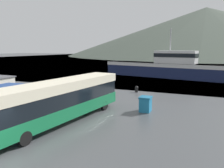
# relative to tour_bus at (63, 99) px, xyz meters

# --- Properties ---
(water_surface) EXTENTS (240.00, 240.00, 0.00)m
(water_surface) POSITION_rel_tour_bus_xyz_m (0.68, 134.43, -1.85)
(water_surface) COLOR #3D5160
(water_surface) RESTS_ON ground
(hill_backdrop) EXTENTS (228.81, 228.81, 39.50)m
(hill_backdrop) POSITION_rel_tour_bus_xyz_m (7.36, 190.65, 17.90)
(hill_backdrop) COLOR #424C42
(hill_backdrop) RESTS_ON ground
(tour_bus) EXTENTS (3.90, 12.92, 3.28)m
(tour_bus) POSITION_rel_tour_bus_xyz_m (0.00, 0.00, 0.00)
(tour_bus) COLOR #146B3D
(tour_bus) RESTS_ON ground
(delivery_van) EXTENTS (2.39, 5.71, 2.56)m
(delivery_van) POSITION_rel_tour_bus_xyz_m (-5.76, -0.36, -0.50)
(delivery_van) COLOR navy
(delivery_van) RESTS_ON ground
(fishing_boat) EXTENTS (24.92, 8.52, 9.57)m
(fishing_boat) POSITION_rel_tour_bus_xyz_m (2.62, 30.63, 0.22)
(fishing_boat) COLOR #19234C
(fishing_boat) RESTS_ON water_surface
(storage_bin) EXTENTS (1.05, 1.20, 1.40)m
(storage_bin) POSITION_rel_tour_bus_xyz_m (5.28, 5.28, -1.14)
(storage_bin) COLOR teal
(storage_bin) RESTS_ON ground
(small_boat) EXTENTS (3.64, 6.60, 0.85)m
(small_boat) POSITION_rel_tour_bus_xyz_m (2.88, 37.06, -1.42)
(small_boat) COLOR #19234C
(small_boat) RESTS_ON water_surface
(mooring_bollard) EXTENTS (0.45, 0.45, 0.84)m
(mooring_bollard) POSITION_rel_tour_bus_xyz_m (1.89, 13.59, -1.40)
(mooring_bollard) COLOR black
(mooring_bollard) RESTS_ON ground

